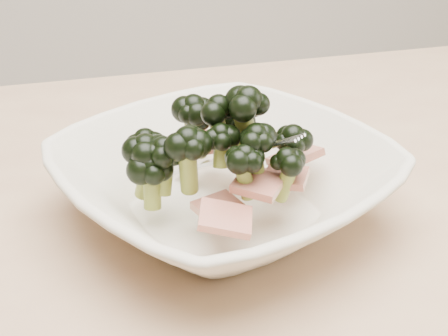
{
  "coord_description": "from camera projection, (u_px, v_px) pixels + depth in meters",
  "views": [
    {
      "loc": [
        -0.16,
        -0.47,
        1.07
      ],
      "look_at": [
        -0.03,
        0.0,
        0.8
      ],
      "focal_mm": 50.0,
      "sensor_mm": 36.0,
      "label": 1
    }
  ],
  "objects": [
    {
      "name": "broccoli_dish",
      "position": [
        223.0,
        177.0,
        0.56
      ],
      "size": [
        0.38,
        0.38,
        0.13
      ],
      "color": "beige",
      "rests_on": "dining_table"
    },
    {
      "name": "dining_table",
      "position": [
        256.0,
        293.0,
        0.63
      ],
      "size": [
        1.2,
        0.8,
        0.75
      ],
      "color": "tan",
      "rests_on": "ground"
    }
  ]
}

